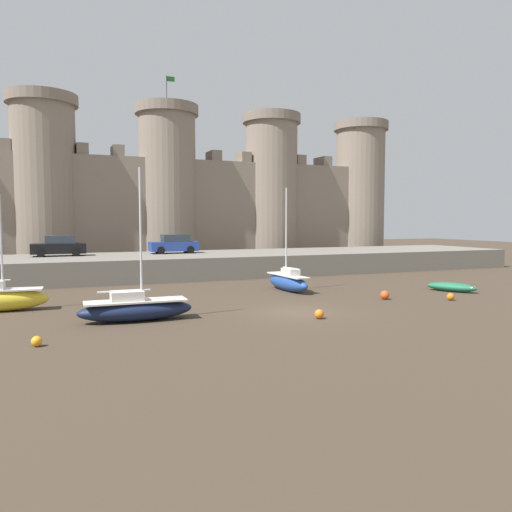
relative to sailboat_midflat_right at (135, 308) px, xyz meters
name	(u,v)px	position (x,y,z in m)	size (l,w,h in m)	color
ground_plane	(297,312)	(7.82, -0.79, -0.58)	(160.00, 160.00, 0.00)	#423528
quay_road	(197,264)	(7.82, 17.92, 0.30)	(59.30, 10.00, 1.76)	slate
castle	(168,194)	(7.82, 28.99, 6.79)	(53.80, 6.50, 19.42)	gray
sailboat_midflat_right	(135,308)	(0.00, 0.00, 0.00)	(5.18, 1.58, 6.95)	#141E3D
rowboat_foreground_left	(452,287)	(20.36, 1.92, -0.27)	(2.32, 3.22, 0.58)	#1E6B47
sailboat_midflat_centre	(288,281)	(10.70, 6.20, 0.06)	(1.34, 4.79, 6.70)	#234793
mooring_buoy_off_centre	(37,341)	(-4.04, -3.36, -0.38)	(0.39, 0.39, 0.39)	orange
mooring_buoy_near_channel	(385,295)	(14.37, 0.88, -0.32)	(0.52, 0.52, 0.52)	#E04C1E
mooring_buoy_mid_mud	(451,297)	(17.66, -0.83, -0.37)	(0.42, 0.42, 0.42)	orange
mooring_buoy_near_shore	(319,314)	(8.01, -2.71, -0.36)	(0.44, 0.44, 0.44)	orange
car_quay_east	(174,244)	(6.26, 19.54, 1.96)	(4.11, 1.89, 1.62)	#263F99
car_quay_west	(59,246)	(-2.98, 19.61, 1.96)	(4.11, 1.89, 1.62)	black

